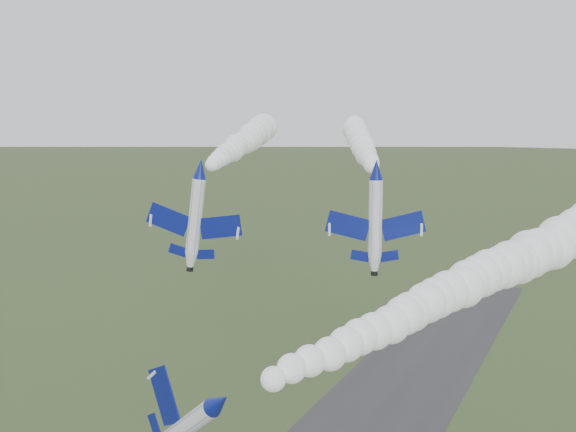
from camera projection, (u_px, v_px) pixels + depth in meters
name	position (u px, v px, depth m)	size (l,w,h in m)	color
jet_lead	(219.00, 403.00, 40.95)	(6.42, 11.27, 7.32)	white
smoke_trail_jet_lead	(475.00, 280.00, 61.89)	(5.65, 57.89, 5.65)	white
jet_pair_left	(200.00, 169.00, 78.53)	(11.87, 13.76, 3.65)	white
smoke_trail_jet_pair_left	(245.00, 141.00, 117.78)	(5.95, 73.49, 5.95)	white
jet_pair_right	(376.00, 169.00, 69.21)	(10.69, 12.18, 3.17)	white
smoke_trail_jet_pair_right	(360.00, 142.00, 102.52)	(4.44, 61.04, 4.44)	white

